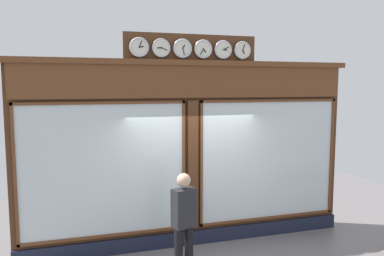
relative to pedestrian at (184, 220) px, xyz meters
The scene contains 2 objects.
shop_facade 1.60m from the pedestrian, 110.87° to the right, with size 6.53×0.42×4.00m.
pedestrian is the anchor object (origin of this frame).
Camera 1 is at (2.05, 6.76, 3.06)m, focal length 35.46 mm.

